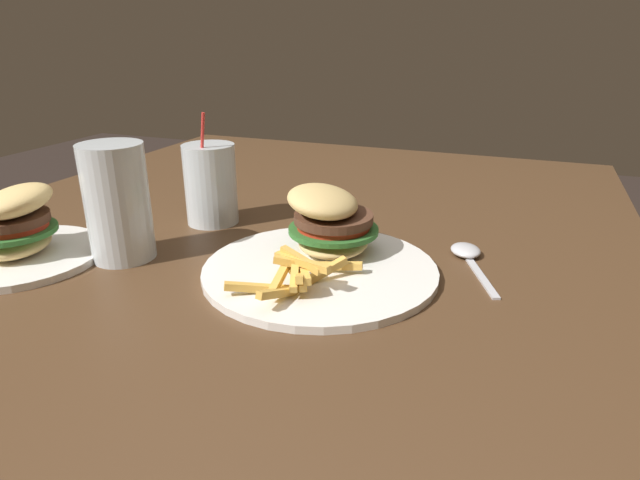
{
  "coord_description": "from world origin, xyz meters",
  "views": [
    {
      "loc": [
        -0.64,
        -0.36,
        1.06
      ],
      "look_at": [
        -0.04,
        -0.13,
        0.81
      ],
      "focal_mm": 30.0,
      "sensor_mm": 36.0,
      "label": 1
    }
  ],
  "objects_px": {
    "juice_glass": "(211,187)",
    "meal_plate_far": "(16,234)",
    "beer_glass": "(118,204)",
    "spoon": "(467,253)",
    "meal_plate_near": "(324,244)"
  },
  "relations": [
    {
      "from": "juice_glass",
      "to": "meal_plate_far",
      "type": "bearing_deg",
      "value": 144.18
    },
    {
      "from": "beer_glass",
      "to": "juice_glass",
      "type": "relative_size",
      "value": 0.88
    },
    {
      "from": "beer_glass",
      "to": "spoon",
      "type": "distance_m",
      "value": 0.49
    },
    {
      "from": "beer_glass",
      "to": "spoon",
      "type": "relative_size",
      "value": 1.01
    },
    {
      "from": "meal_plate_near",
      "to": "beer_glass",
      "type": "height_order",
      "value": "beer_glass"
    },
    {
      "from": "spoon",
      "to": "meal_plate_far",
      "type": "relative_size",
      "value": 0.71
    },
    {
      "from": "beer_glass",
      "to": "spoon",
      "type": "height_order",
      "value": "beer_glass"
    },
    {
      "from": "spoon",
      "to": "meal_plate_far",
      "type": "distance_m",
      "value": 0.63
    },
    {
      "from": "juice_glass",
      "to": "spoon",
      "type": "bearing_deg",
      "value": -89.99
    },
    {
      "from": "beer_glass",
      "to": "meal_plate_far",
      "type": "height_order",
      "value": "beer_glass"
    },
    {
      "from": "juice_glass",
      "to": "spoon",
      "type": "xyz_separation_m",
      "value": [
        0.0,
        -0.41,
        -0.05
      ]
    },
    {
      "from": "juice_glass",
      "to": "meal_plate_far",
      "type": "height_order",
      "value": "juice_glass"
    },
    {
      "from": "beer_glass",
      "to": "meal_plate_far",
      "type": "bearing_deg",
      "value": 114.26
    },
    {
      "from": "meal_plate_near",
      "to": "juice_glass",
      "type": "xyz_separation_m",
      "value": [
        0.1,
        0.23,
        0.03
      ]
    },
    {
      "from": "meal_plate_near",
      "to": "juice_glass",
      "type": "distance_m",
      "value": 0.26
    }
  ]
}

